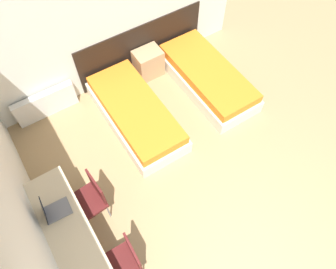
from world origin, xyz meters
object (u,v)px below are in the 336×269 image
object	(u,v)px
chair_near_laptop	(90,198)
laptop	(53,211)
chair_near_notebook	(124,262)
bed_near_window	(136,114)
bed_near_door	(207,78)
nightstand	(148,63)

from	to	relation	value
chair_near_laptop	laptop	world-z (taller)	laptop
chair_near_laptop	chair_near_notebook	size ratio (longest dim) A/B	1.00
bed_near_window	laptop	world-z (taller)	laptop
chair_near_notebook	bed_near_door	bearing A→B (deg)	38.50
bed_near_door	bed_near_window	bearing A→B (deg)	180.00
nightstand	laptop	distance (m)	3.23
bed_near_window	bed_near_door	bearing A→B (deg)	0.00
nightstand	laptop	bearing A→B (deg)	-141.60
bed_near_window	laptop	xyz separation A→B (m)	(-1.75, -1.14, 0.62)
chair_near_laptop	laptop	distance (m)	0.56
bed_near_window	nightstand	size ratio (longest dim) A/B	3.77
bed_near_window	chair_near_notebook	bearing A→B (deg)	-122.37
chair_near_laptop	chair_near_notebook	world-z (taller)	same
bed_near_window	bed_near_door	xyz separation A→B (m)	(1.50, 0.00, 0.00)
nightstand	chair_near_notebook	size ratio (longest dim) A/B	0.61
bed_near_window	chair_near_laptop	bearing A→B (deg)	-140.16
chair_near_notebook	nightstand	bearing A→B (deg)	56.85
bed_near_window	chair_near_notebook	xyz separation A→B (m)	(-1.30, -2.05, 0.29)
bed_near_door	chair_near_notebook	distance (m)	3.48
nightstand	chair_near_notebook	bearing A→B (deg)	-125.37
bed_near_window	nightstand	xyz separation A→B (m)	(0.75, 0.83, 0.06)
bed_near_window	laptop	size ratio (longest dim) A/B	6.16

